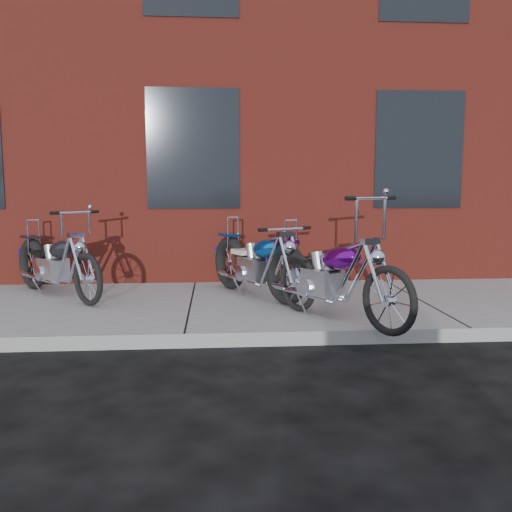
{
  "coord_description": "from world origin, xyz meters",
  "views": [
    {
      "loc": [
        0.33,
        -5.36,
        1.62
      ],
      "look_at": [
        0.79,
        0.8,
        0.84
      ],
      "focal_mm": 38.0,
      "sensor_mm": 36.0,
      "label": 1
    }
  ],
  "objects": [
    {
      "name": "chopper_third",
      "position": [
        -1.84,
        2.08,
        0.57
      ],
      "size": [
        1.61,
        1.82,
        1.18
      ],
      "rotation": [
        0.0,
        0.0,
        -0.85
      ],
      "color": "black",
      "rests_on": "sidewalk"
    },
    {
      "name": "sidewalk",
      "position": [
        0.0,
        1.5,
        0.07
      ],
      "size": [
        22.0,
        3.0,
        0.15
      ],
      "primitive_type": "cube",
      "color": "slate",
      "rests_on": "ground"
    },
    {
      "name": "building_brick",
      "position": [
        0.0,
        8.0,
        4.0
      ],
      "size": [
        22.0,
        10.0,
        8.0
      ],
      "primitive_type": "cube",
      "color": "maroon",
      "rests_on": "ground"
    },
    {
      "name": "chopper_purple",
      "position": [
        1.58,
        0.6,
        0.6
      ],
      "size": [
        1.29,
        2.21,
        1.38
      ],
      "rotation": [
        0.0,
        0.0,
        -1.07
      ],
      "color": "black",
      "rests_on": "sidewalk"
    },
    {
      "name": "ground",
      "position": [
        0.0,
        0.0,
        0.0
      ],
      "size": [
        120.0,
        120.0,
        0.0
      ],
      "primitive_type": "plane",
      "color": "black",
      "rests_on": "ground"
    },
    {
      "name": "chopper_blue",
      "position": [
        0.88,
        1.74,
        0.58
      ],
      "size": [
        1.2,
        2.2,
        1.05
      ],
      "rotation": [
        0.0,
        0.0,
        -1.1
      ],
      "color": "black",
      "rests_on": "sidewalk"
    }
  ]
}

